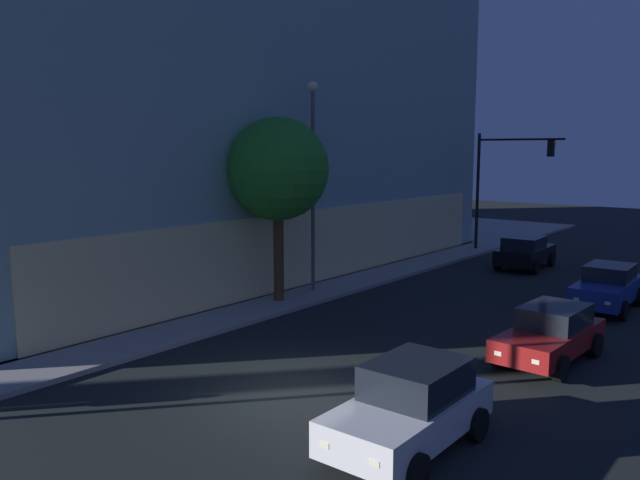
% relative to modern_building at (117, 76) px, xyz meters
% --- Properties ---
extents(ground_plane, '(120.00, 120.00, 0.00)m').
position_rel_modern_building_xyz_m(ground_plane, '(-10.86, -22.88, -10.24)').
color(ground_plane, black).
extents(modern_building, '(31.31, 30.70, 20.65)m').
position_rel_modern_building_xyz_m(modern_building, '(0.00, 0.00, 0.00)').
color(modern_building, '#4C4C51').
rests_on(modern_building, ground).
extents(traffic_light_far_corner, '(0.32, 5.01, 6.82)m').
position_rel_modern_building_xyz_m(traffic_light_far_corner, '(13.15, -18.01, -5.50)').
color(traffic_light_far_corner, black).
rests_on(traffic_light_far_corner, sidewalk_corner).
extents(street_lamp_sidewalk, '(0.44, 0.44, 8.61)m').
position_rel_modern_building_xyz_m(street_lamp_sidewalk, '(-1.82, -16.11, -4.75)').
color(street_lamp_sidewalk, '#595959').
rests_on(street_lamp_sidewalk, sidewalk_corner).
extents(sidewalk_tree, '(3.96, 3.96, 7.11)m').
position_rel_modern_building_xyz_m(sidewalk_tree, '(-4.03, -16.18, -4.99)').
color(sidewalk_tree, '#52381E').
rests_on(sidewalk_tree, sidewalk_corner).
extents(car_white, '(4.09, 2.06, 1.77)m').
position_rel_modern_building_xyz_m(car_white, '(-11.44, -26.50, -9.35)').
color(car_white, silver).
rests_on(car_white, ground).
extents(car_red, '(4.41, 2.11, 1.59)m').
position_rel_modern_building_xyz_m(car_red, '(-4.28, -26.87, -9.43)').
color(car_red, maroon).
rests_on(car_red, ground).
extents(car_blue, '(4.39, 2.08, 1.67)m').
position_rel_modern_building_xyz_m(car_blue, '(3.12, -26.50, -9.39)').
color(car_blue, navy).
rests_on(car_blue, ground).
extents(car_black, '(4.29, 2.27, 1.66)m').
position_rel_modern_building_xyz_m(car_black, '(9.33, -20.95, -9.39)').
color(car_black, black).
rests_on(car_black, ground).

